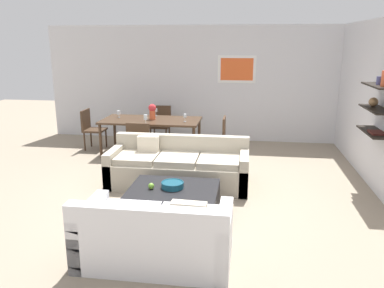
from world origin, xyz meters
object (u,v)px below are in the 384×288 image
Objects in this scene: wine_glass_head at (156,110)px; centerpiece_vase at (152,111)px; apple_on_coffee_table at (151,186)px; dining_chair_right_near at (218,136)px; loveseat_white at (155,236)px; coffee_table at (174,201)px; wine_glass_left_far at (119,113)px; dining_table at (151,122)px; decorative_bowl at (173,185)px; sofa_beige at (178,168)px; wine_glass_foot at (146,117)px; wine_glass_right_near at (185,116)px; dining_chair_left_far at (91,127)px; dining_chair_head at (161,122)px; dining_chair_foot at (140,141)px.

wine_glass_head is 0.41m from centerpiece_vase.
dining_chair_right_near is (0.70, 2.70, 0.08)m from apple_on_coffee_table.
centerpiece_vase reaches higher than loveseat_white.
loveseat_white is at bearing -88.41° from coffee_table.
dining_chair_right_near is (0.38, 3.84, 0.21)m from loveseat_white.
wine_glass_left_far is at bearing 173.12° from centerpiece_vase.
apple_on_coffee_table is at bearing -76.12° from dining_table.
loveseat_white is at bearing -75.51° from dining_table.
decorative_bowl is at bearing -72.98° from wine_glass_head.
decorative_bowl is 0.36× the size of dining_chair_right_near.
wine_glass_foot is (-0.88, 1.29, 0.59)m from sofa_beige.
wine_glass_left_far is at bearing 113.13° from loveseat_white.
wine_glass_right_near is (-0.31, 3.94, 0.57)m from loveseat_white.
loveseat_white is at bearing -76.86° from wine_glass_head.
dining_chair_left_far reaches higher than loveseat_white.
wine_glass_right_near is (0.74, -0.56, -0.00)m from wine_glass_head.
loveseat_white is 5.07× the size of centerpiece_vase.
decorative_bowl is at bearing 132.48° from coffee_table.
wine_glass_right_near is (-0.28, 2.74, 0.68)m from coffee_table.
apple_on_coffee_table is 0.46× the size of wine_glass_foot.
coffee_table is at bearing -70.42° from dining_table.
wine_glass_foot is (-0.00, -0.43, 0.19)m from dining_table.
wine_glass_foot is (-0.00, -0.87, 0.01)m from wine_glass_head.
loveseat_white is at bearing -85.46° from wine_glass_right_near.
dining_table is 11.25× the size of wine_glass_foot.
wine_glass_foot is 1.14× the size of wine_glass_right_near.
wine_glass_foot reaches higher than coffee_table.
coffee_table is at bearing -74.87° from dining_chair_head.
wine_glass_left_far is 0.77m from centerpiece_vase.
wine_glass_left_far is at bearing 170.60° from wine_glass_right_near.
dining_table is 2.32× the size of dining_chair_right_near.
wine_glass_right_near is (-0.14, 1.60, 0.57)m from sofa_beige.
dining_table is 12.83× the size of wine_glass_right_near.
dining_chair_foot reaches higher than coffee_table.
wine_glass_left_far is at bearing 170.97° from dining_chair_right_near.
wine_glass_right_near reaches higher than decorative_bowl.
decorative_bowl is 0.36× the size of dining_chair_foot.
wine_glass_head reaches higher than dining_chair_head.
wine_glass_left_far reaches higher than coffee_table.
wine_glass_head is at bearing 143.00° from wine_glass_right_near.
wine_glass_foot reaches higher than loveseat_white.
dining_chair_left_far and dining_chair_head have the same top height.
apple_on_coffee_table is 0.04× the size of dining_table.
loveseat_white is 1.21m from coffee_table.
apple_on_coffee_table is 2.64m from wine_glass_foot.
sofa_beige is 3.03m from dining_chair_left_far.
sofa_beige reaches higher than dining_table.
dining_chair_head reaches higher than decorative_bowl.
decorative_bowl is at bearing -62.70° from dining_chair_foot.
centerpiece_vase reaches higher than dining_table.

